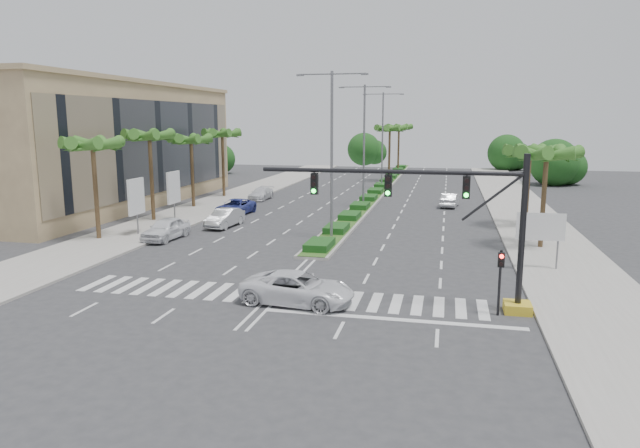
% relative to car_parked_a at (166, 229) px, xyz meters
% --- Properties ---
extents(ground, '(160.00, 160.00, 0.00)m').
position_rel_car_parked_a_xyz_m(ground, '(11.80, -11.27, -0.80)').
color(ground, '#333335').
rests_on(ground, ground).
extents(footpath_right, '(6.00, 120.00, 0.15)m').
position_rel_car_parked_a_xyz_m(footpath_right, '(27.00, 8.73, -0.72)').
color(footpath_right, gray).
rests_on(footpath_right, ground).
extents(footpath_left, '(6.00, 120.00, 0.15)m').
position_rel_car_parked_a_xyz_m(footpath_left, '(-3.40, 8.73, -0.72)').
color(footpath_left, gray).
rests_on(footpath_left, ground).
extents(median, '(2.20, 75.00, 0.20)m').
position_rel_car_parked_a_xyz_m(median, '(11.80, 33.73, -0.70)').
color(median, gray).
rests_on(median, ground).
extents(median_grass, '(1.80, 75.00, 0.04)m').
position_rel_car_parked_a_xyz_m(median_grass, '(11.80, 33.73, -0.58)').
color(median_grass, '#365B1F').
rests_on(median_grass, median).
extents(building, '(12.00, 36.00, 12.00)m').
position_rel_car_parked_a_xyz_m(building, '(-14.20, 14.73, 5.20)').
color(building, tan).
rests_on(building, ground).
extents(signal_gantry, '(12.60, 1.20, 7.20)m').
position_rel_car_parked_a_xyz_m(signal_gantry, '(21.07, -11.27, 2.66)').
color(signal_gantry, gold).
rests_on(signal_gantry, ground).
extents(pedestrian_signal, '(0.28, 0.36, 3.00)m').
position_rel_car_parked_a_xyz_m(pedestrian_signal, '(22.40, -11.94, 1.25)').
color(pedestrian_signal, black).
rests_on(pedestrian_signal, ground).
extents(direction_sign, '(2.70, 0.11, 3.40)m').
position_rel_car_parked_a_xyz_m(direction_sign, '(25.30, -3.28, 1.66)').
color(direction_sign, slate).
rests_on(direction_sign, ground).
extents(billboard_near, '(0.18, 2.10, 4.35)m').
position_rel_car_parked_a_xyz_m(billboard_near, '(-2.70, 0.73, 2.17)').
color(billboard_near, slate).
rests_on(billboard_near, ground).
extents(billboard_far, '(0.18, 2.10, 4.35)m').
position_rel_car_parked_a_xyz_m(billboard_far, '(-2.70, 6.73, 2.17)').
color(billboard_far, slate).
rests_on(billboard_far, ground).
extents(palm_left_near, '(4.57, 4.68, 7.55)m').
position_rel_car_parked_a_xyz_m(palm_left_near, '(-4.70, -1.27, 5.89)').
color(palm_left_near, brown).
rests_on(palm_left_near, ground).
extents(palm_left_mid, '(4.57, 4.68, 7.95)m').
position_rel_car_parked_a_xyz_m(palm_left_mid, '(-4.70, 6.73, 6.28)').
color(palm_left_mid, brown).
rests_on(palm_left_mid, ground).
extents(palm_left_far, '(4.57, 4.68, 7.35)m').
position_rel_car_parked_a_xyz_m(palm_left_far, '(-4.70, 14.73, 5.70)').
color(palm_left_far, brown).
rests_on(palm_left_far, ground).
extents(palm_left_end, '(4.57, 4.68, 7.75)m').
position_rel_car_parked_a_xyz_m(palm_left_end, '(-4.70, 22.73, 6.09)').
color(palm_left_end, brown).
rests_on(palm_left_end, ground).
extents(palm_right_near, '(4.57, 4.68, 7.05)m').
position_rel_car_parked_a_xyz_m(palm_right_near, '(26.30, 2.73, 5.41)').
color(palm_right_near, brown).
rests_on(palm_right_near, ground).
extents(palm_right_far, '(4.57, 4.68, 6.75)m').
position_rel_car_parked_a_xyz_m(palm_right_far, '(26.30, 10.73, 5.12)').
color(palm_right_far, brown).
rests_on(palm_right_far, ground).
extents(palm_median_a, '(4.57, 4.68, 8.05)m').
position_rel_car_parked_a_xyz_m(palm_median_a, '(11.80, 43.73, 6.38)').
color(palm_median_a, brown).
rests_on(palm_median_a, ground).
extents(palm_median_b, '(4.57, 4.68, 8.05)m').
position_rel_car_parked_a_xyz_m(palm_median_b, '(11.80, 58.73, 6.38)').
color(palm_median_b, brown).
rests_on(palm_median_b, ground).
extents(streetlight_near, '(5.10, 0.25, 12.00)m').
position_rel_car_parked_a_xyz_m(streetlight_near, '(11.80, 2.73, 6.01)').
color(streetlight_near, slate).
rests_on(streetlight_near, ground).
extents(streetlight_mid, '(5.10, 0.25, 12.00)m').
position_rel_car_parked_a_xyz_m(streetlight_mid, '(11.80, 18.73, 6.01)').
color(streetlight_mid, slate).
rests_on(streetlight_mid, ground).
extents(streetlight_far, '(5.10, 0.25, 12.00)m').
position_rel_car_parked_a_xyz_m(streetlight_far, '(11.80, 34.73, 6.01)').
color(streetlight_far, slate).
rests_on(streetlight_far, ground).
extents(car_parked_a, '(2.19, 4.79, 1.59)m').
position_rel_car_parked_a_xyz_m(car_parked_a, '(0.00, 0.00, 0.00)').
color(car_parked_a, white).
rests_on(car_parked_a, ground).
extents(car_parked_b, '(1.97, 4.67, 1.50)m').
position_rel_car_parked_a_xyz_m(car_parked_b, '(2.30, 5.62, -0.05)').
color(car_parked_b, silver).
rests_on(car_parked_b, ground).
extents(car_parked_c, '(2.67, 5.30, 1.44)m').
position_rel_car_parked_a_xyz_m(car_parked_c, '(0.96, 11.52, -0.08)').
color(car_parked_c, '#313B95').
rests_on(car_parked_c, ground).
extents(car_parked_d, '(1.93, 4.55, 1.31)m').
position_rel_car_parked_a_xyz_m(car_parked_d, '(0.00, 21.84, -0.14)').
color(car_parked_d, silver).
rests_on(car_parked_d, ground).
extents(car_crossing, '(5.69, 3.11, 1.51)m').
position_rel_car_parked_a_xyz_m(car_crossing, '(13.20, -12.23, -0.04)').
color(car_crossing, white).
rests_on(car_crossing, ground).
extents(car_right, '(2.03, 4.41, 1.40)m').
position_rel_car_parked_a_xyz_m(car_right, '(20.30, 20.92, -0.09)').
color(car_right, silver).
rests_on(car_right, ground).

